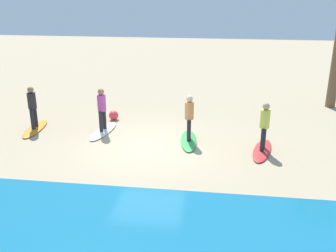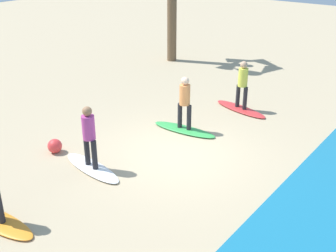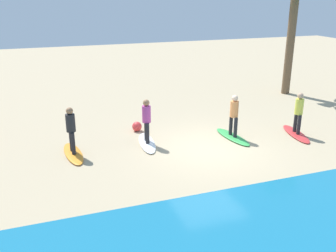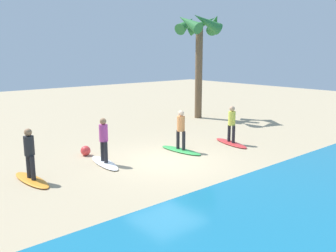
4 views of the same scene
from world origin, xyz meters
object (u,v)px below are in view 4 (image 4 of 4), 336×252
object	(u,v)px
surfboard_red	(231,143)
beach_ball	(86,151)
surfboard_white	(105,163)
palm_tree	(199,33)
surfboard_orange	(32,180)
surfer_orange	(29,150)
surfer_green	(181,127)
surfboard_green	(181,150)
surfer_white	(104,137)
surfer_red	(232,121)

from	to	relation	value
surfboard_red	beach_ball	bearing A→B (deg)	-100.94
surfboard_white	palm_tree	world-z (taller)	palm_tree
surfboard_orange	surfer_orange	size ratio (longest dim) A/B	1.28
surfer_green	palm_tree	world-z (taller)	palm_tree
surfboard_green	surfboard_white	distance (m)	3.38
surfboard_green	surfer_white	bearing A→B (deg)	-104.27
surfboard_red	surfboard_orange	distance (m)	8.68
surfer_green	surfboard_red	bearing A→B (deg)	167.77
surfer_orange	surfboard_white	bearing A→B (deg)	-178.19
surfer_red	surfboard_white	world-z (taller)	surfer_red
surfer_white	surfer_orange	size ratio (longest dim) A/B	1.00
surfer_red	surfboard_green	size ratio (longest dim) A/B	0.78
surfboard_red	surfer_white	xyz separation A→B (m)	(5.89, -1.07, 0.99)
surfer_red	beach_ball	size ratio (longest dim) A/B	4.14
surfboard_green	surfboard_orange	world-z (taller)	same
surfer_green	surfboard_white	bearing A→B (deg)	-8.77
surfboard_green	surfboard_white	bearing A→B (deg)	-104.27
surfer_red	surfer_green	distance (m)	2.61
surfer_green	surfboard_orange	distance (m)	6.16
surfboard_white	surfer_orange	distance (m)	2.90
surfboard_green	palm_tree	size ratio (longest dim) A/B	0.33
surfboard_green	surfer_white	size ratio (longest dim) A/B	1.28
surfboard_red	surfer_red	xyz separation A→B (m)	(0.00, 0.00, 0.99)
surfer_green	surfboard_orange	size ratio (longest dim) A/B	0.78
beach_ball	surfer_white	bearing A→B (deg)	89.45
surfboard_green	beach_ball	size ratio (longest dim) A/B	5.30
surfer_orange	palm_tree	xyz separation A→B (m)	(-12.25, -4.75, 4.14)
surfboard_orange	palm_tree	size ratio (longest dim) A/B	0.33
surfboard_white	surfer_white	xyz separation A→B (m)	(-0.00, 0.00, 0.99)
surfboard_red	surfboard_white	distance (m)	5.99
surfboard_green	beach_ball	xyz separation A→B (m)	(3.33, -2.00, 0.15)
surfboard_green	surfboard_white	size ratio (longest dim) A/B	1.00
surfer_white	surfboard_orange	distance (m)	2.90
surfer_red	surfboard_white	xyz separation A→B (m)	(5.89, -1.07, -0.99)
palm_tree	beach_ball	xyz separation A→B (m)	(9.51, 3.18, -4.98)
surfboard_white	beach_ball	world-z (taller)	beach_ball
surfboard_red	beach_ball	distance (m)	6.41
surfboard_green	beach_ball	world-z (taller)	beach_ball
surfboard_red	palm_tree	size ratio (longest dim) A/B	0.33
surfer_red	surfer_green	world-z (taller)	same
surfer_orange	surfer_red	bearing A→B (deg)	173.49
surfer_red	surfer_white	size ratio (longest dim) A/B	1.00
surfboard_white	surfboard_orange	bearing A→B (deg)	-80.46
surfer_red	surfboard_green	world-z (taller)	surfer_red
surfer_green	surfboard_green	bearing A→B (deg)	-90.00
surfboard_red	surfboard_green	size ratio (longest dim) A/B	1.00
surfboard_white	surfboard_red	bearing A→B (deg)	87.45
surfboard_green	surfboard_white	world-z (taller)	same
surfboard_white	beach_ball	bearing A→B (deg)	-172.82
surfboard_red	surfer_orange	distance (m)	8.73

